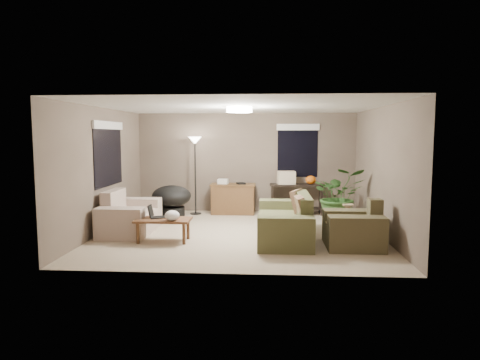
# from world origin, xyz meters

# --- Properties ---
(room_shell) EXTENTS (5.50, 5.50, 5.50)m
(room_shell) POSITION_xyz_m (0.00, 0.00, 1.25)
(room_shell) COLOR tan
(room_shell) RESTS_ON ground
(main_sofa) EXTENTS (0.95, 2.20, 0.85)m
(main_sofa) POSITION_xyz_m (0.91, -0.37, 0.29)
(main_sofa) COLOR #4D4F2F
(main_sofa) RESTS_ON ground
(throw_pillows) EXTENTS (0.39, 1.39, 0.47)m
(throw_pillows) POSITION_xyz_m (1.17, -0.37, 0.65)
(throw_pillows) COLOR #8C7251
(throw_pillows) RESTS_ON main_sofa
(loveseat) EXTENTS (0.90, 1.60, 0.85)m
(loveseat) POSITION_xyz_m (-2.23, -0.02, 0.30)
(loveseat) COLOR beige
(loveseat) RESTS_ON ground
(armchair) EXTENTS (0.95, 1.00, 0.85)m
(armchair) POSITION_xyz_m (2.07, -0.89, 0.30)
(armchair) COLOR brown
(armchair) RESTS_ON ground
(coffee_table) EXTENTS (1.00, 0.55, 0.42)m
(coffee_table) POSITION_xyz_m (-1.35, -0.72, 0.36)
(coffee_table) COLOR brown
(coffee_table) RESTS_ON ground
(laptop) EXTENTS (0.39, 0.34, 0.24)m
(laptop) POSITION_xyz_m (-1.52, -0.62, 0.48)
(laptop) COLOR black
(laptop) RESTS_ON coffee_table
(plastic_bag) EXTENTS (0.27, 0.25, 0.19)m
(plastic_bag) POSITION_xyz_m (-1.15, -0.87, 0.51)
(plastic_bag) COLOR white
(plastic_bag) RESTS_ON coffee_table
(desk) EXTENTS (1.10, 0.50, 0.75)m
(desk) POSITION_xyz_m (-0.30, 2.12, 0.38)
(desk) COLOR brown
(desk) RESTS_ON ground
(desk_papers) EXTENTS (0.71, 0.30, 0.12)m
(desk_papers) POSITION_xyz_m (-0.45, 2.11, 0.80)
(desk_papers) COLOR silver
(desk_papers) RESTS_ON desk
(console_table) EXTENTS (1.30, 0.40, 0.75)m
(console_table) POSITION_xyz_m (1.26, 2.17, 0.44)
(console_table) COLOR black
(console_table) RESTS_ON ground
(pumpkin) EXTENTS (0.31, 0.31, 0.21)m
(pumpkin) POSITION_xyz_m (1.61, 2.17, 0.86)
(pumpkin) COLOR orange
(pumpkin) RESTS_ON console_table
(cardboard_box) EXTENTS (0.46, 0.36, 0.32)m
(cardboard_box) POSITION_xyz_m (1.01, 2.17, 0.91)
(cardboard_box) COLOR beige
(cardboard_box) RESTS_ON console_table
(papasan_chair) EXTENTS (0.97, 0.97, 0.80)m
(papasan_chair) POSITION_xyz_m (-1.66, 1.30, 0.47)
(papasan_chair) COLOR black
(papasan_chair) RESTS_ON ground
(floor_lamp) EXTENTS (0.32, 0.32, 1.91)m
(floor_lamp) POSITION_xyz_m (-1.22, 2.04, 1.60)
(floor_lamp) COLOR black
(floor_lamp) RESTS_ON ground
(ceiling_fixture) EXTENTS (0.50, 0.50, 0.10)m
(ceiling_fixture) POSITION_xyz_m (0.00, 0.00, 2.44)
(ceiling_fixture) COLOR white
(ceiling_fixture) RESTS_ON room_shell
(houseplant) EXTENTS (1.12, 1.24, 0.97)m
(houseplant) POSITION_xyz_m (2.13, 1.14, 0.48)
(houseplant) COLOR #2D5923
(houseplant) RESTS_ON ground
(cat_scratching_post) EXTENTS (0.32, 0.32, 0.50)m
(cat_scratching_post) POSITION_xyz_m (2.25, 0.72, 0.21)
(cat_scratching_post) COLOR tan
(cat_scratching_post) RESTS_ON ground
(window_left) EXTENTS (0.05, 1.56, 1.33)m
(window_left) POSITION_xyz_m (-2.73, 0.30, 1.78)
(window_left) COLOR black
(window_left) RESTS_ON room_shell
(window_back) EXTENTS (1.06, 0.05, 1.33)m
(window_back) POSITION_xyz_m (1.30, 2.48, 1.79)
(window_back) COLOR black
(window_back) RESTS_ON room_shell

